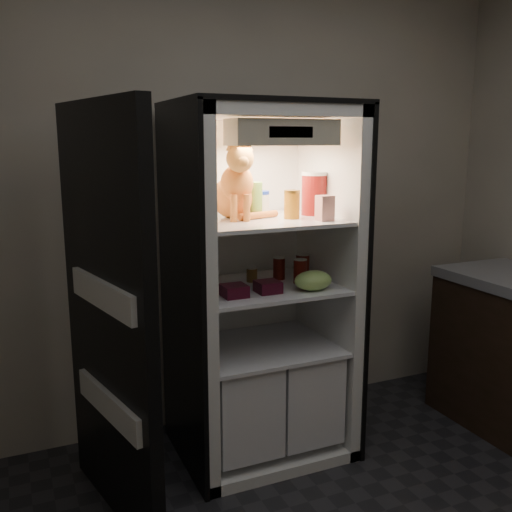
{
  "coord_description": "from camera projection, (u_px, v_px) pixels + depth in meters",
  "views": [
    {
      "loc": [
        -1.2,
        -1.31,
        1.68
      ],
      "look_at": [
        -0.04,
        1.32,
        1.1
      ],
      "focal_mm": 40.0,
      "sensor_mm": 36.0,
      "label": 1
    }
  ],
  "objects": [
    {
      "name": "refrigerator",
      "position": [
        258.0,
        309.0,
        3.07
      ],
      "size": [
        0.9,
        0.72,
        1.88
      ],
      "color": "white",
      "rests_on": "floor"
    },
    {
      "name": "parmesan_shaker",
      "position": [
        256.0,
        200.0,
        2.93
      ],
      "size": [
        0.07,
        0.07,
        0.18
      ],
      "color": "#268B3B",
      "rests_on": "refrigerator"
    },
    {
      "name": "grape_bag",
      "position": [
        313.0,
        280.0,
        2.87
      ],
      "size": [
        0.2,
        0.15,
        0.1
      ],
      "primitive_type": "ellipsoid",
      "color": "#82AE51",
      "rests_on": "refrigerator"
    },
    {
      "name": "tabby_cat",
      "position": [
        235.0,
        189.0,
        2.89
      ],
      "size": [
        0.34,
        0.4,
        0.41
      ],
      "rotation": [
        0.0,
        0.0,
        -0.15
      ],
      "color": "orange",
      "rests_on": "refrigerator"
    },
    {
      "name": "cream_carton",
      "position": [
        325.0,
        208.0,
        2.83
      ],
      "size": [
        0.07,
        0.07,
        0.13
      ],
      "primitive_type": "cube",
      "color": "white",
      "rests_on": "refrigerator"
    },
    {
      "name": "salsa_jar",
      "position": [
        292.0,
        204.0,
        2.91
      ],
      "size": [
        0.08,
        0.08,
        0.15
      ],
      "color": "maroon",
      "rests_on": "refrigerator"
    },
    {
      "name": "condiment_jar",
      "position": [
        252.0,
        274.0,
        3.05
      ],
      "size": [
        0.06,
        0.06,
        0.08
      ],
      "color": "brown",
      "rests_on": "refrigerator"
    },
    {
      "name": "fridge_door",
      "position": [
        108.0,
        321.0,
        2.47
      ],
      "size": [
        0.25,
        0.86,
        1.85
      ],
      "rotation": [
        0.0,
        0.0,
        0.22
      ],
      "color": "black",
      "rests_on": "floor"
    },
    {
      "name": "soda_can_a",
      "position": [
        279.0,
        268.0,
        3.1
      ],
      "size": [
        0.07,
        0.07,
        0.12
      ],
      "color": "black",
      "rests_on": "refrigerator"
    },
    {
      "name": "soda_can_c",
      "position": [
        300.0,
        271.0,
        3.01
      ],
      "size": [
        0.07,
        0.07,
        0.13
      ],
      "color": "black",
      "rests_on": "refrigerator"
    },
    {
      "name": "berry_box_left",
      "position": [
        234.0,
        291.0,
        2.76
      ],
      "size": [
        0.12,
        0.12,
        0.06
      ],
      "primitive_type": "cube",
      "color": "#430B1B",
      "rests_on": "refrigerator"
    },
    {
      "name": "pepper_jar",
      "position": [
        314.0,
        193.0,
        3.05
      ],
      "size": [
        0.14,
        0.14,
        0.23
      ],
      "color": "maroon",
      "rests_on": "refrigerator"
    },
    {
      "name": "room_shell",
      "position": [
        451.0,
        162.0,
        1.66
      ],
      "size": [
        3.6,
        3.6,
        3.6
      ],
      "color": "white",
      "rests_on": "floor"
    },
    {
      "name": "soda_can_b",
      "position": [
        303.0,
        266.0,
        3.11
      ],
      "size": [
        0.07,
        0.07,
        0.14
      ],
      "color": "black",
      "rests_on": "refrigerator"
    },
    {
      "name": "berry_box_right",
      "position": [
        268.0,
        287.0,
        2.83
      ],
      "size": [
        0.12,
        0.12,
        0.06
      ],
      "primitive_type": "cube",
      "color": "#430B1B",
      "rests_on": "refrigerator"
    },
    {
      "name": "mayo_tub",
      "position": [
        261.0,
        203.0,
        3.06
      ],
      "size": [
        0.09,
        0.09,
        0.13
      ],
      "color": "white",
      "rests_on": "refrigerator"
    }
  ]
}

